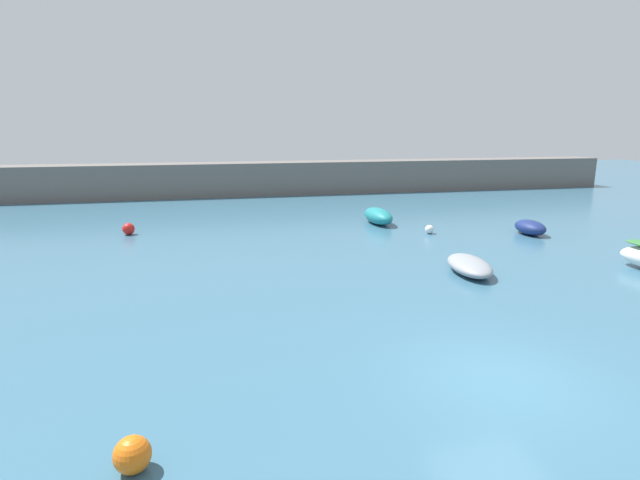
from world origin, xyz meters
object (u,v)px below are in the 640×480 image
object	(u,v)px
mooring_buoy_red	(129,229)
mooring_buoy_orange	(132,455)
mooring_buoy_white	(429,229)
dinghy_near_pier	(530,227)
open_tender_yellow	(378,216)
rowboat_blue_near	(469,265)

from	to	relation	value
mooring_buoy_red	mooring_buoy_orange	bearing A→B (deg)	-82.15
mooring_buoy_orange	mooring_buoy_white	distance (m)	19.25
mooring_buoy_red	dinghy_near_pier	bearing A→B (deg)	-12.68
mooring_buoy_red	open_tender_yellow	bearing A→B (deg)	-0.04
dinghy_near_pier	mooring_buoy_orange	distance (m)	21.64
rowboat_blue_near	dinghy_near_pier	xyz separation A→B (m)	(6.25, 5.36, 0.07)
mooring_buoy_white	mooring_buoy_orange	bearing A→B (deg)	-128.22
mooring_buoy_orange	mooring_buoy_white	xyz separation A→B (m)	(11.91, 15.12, -0.07)
dinghy_near_pier	mooring_buoy_orange	size ratio (longest dim) A/B	3.49
rowboat_blue_near	mooring_buoy_red	size ratio (longest dim) A/B	5.13
mooring_buoy_red	mooring_buoy_white	size ratio (longest dim) A/B	1.34
rowboat_blue_near	open_tender_yellow	xyz separation A→B (m)	(-0.05, 9.65, 0.14)
mooring_buoy_orange	mooring_buoy_white	world-z (taller)	mooring_buoy_orange
dinghy_near_pier	rowboat_blue_near	bearing A→B (deg)	-47.84
mooring_buoy_orange	open_tender_yellow	bearing A→B (deg)	60.40
dinghy_near_pier	mooring_buoy_white	bearing A→B (deg)	-103.43
dinghy_near_pier	mooring_buoy_orange	world-z (taller)	dinghy_near_pier
dinghy_near_pier	mooring_buoy_white	distance (m)	4.88
mooring_buoy_orange	mooring_buoy_red	xyz separation A→B (m)	(-2.50, 18.16, 0.00)
dinghy_near_pier	open_tender_yellow	xyz separation A→B (m)	(-6.31, 4.29, 0.07)
mooring_buoy_orange	rowboat_blue_near	bearing A→B (deg)	39.36
mooring_buoy_red	mooring_buoy_white	world-z (taller)	mooring_buoy_red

